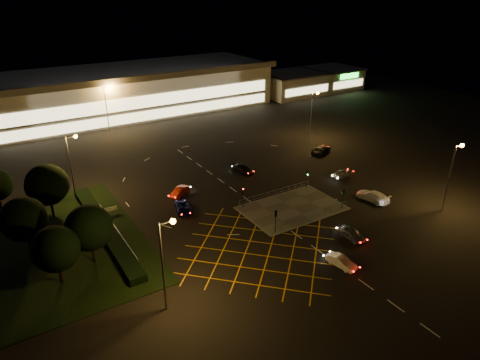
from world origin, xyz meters
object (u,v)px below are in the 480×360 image
signal_sw (276,217)px  car_left_blue (183,207)px  car_right_silver (343,174)px  car_far_dkgrey (243,169)px  car_near_silver (352,234)px  car_approach_white (373,196)px  car_circ_red (180,192)px  signal_nw (243,193)px  signal_se (343,195)px  car_queue_white (341,262)px  signal_ne (307,175)px  car_east_grey (321,149)px

signal_sw → car_left_blue: bearing=-56.2°
car_right_silver → car_far_dkgrey: bearing=44.3°
car_near_silver → car_right_silver: car_near_silver is taller
car_left_blue → car_far_dkgrey: 16.39m
car_left_blue → car_approach_white: size_ratio=0.84×
car_near_silver → car_circ_red: 26.71m
signal_nw → car_circ_red: size_ratio=0.82×
car_right_silver → car_approach_white: bearing=158.0°
signal_se → car_approach_white: size_ratio=0.60×
car_queue_white → car_approach_white: (15.85, 9.65, 0.14)m
car_approach_white → signal_nw: bearing=-32.9°
signal_ne → car_left_blue: 20.23m
car_queue_white → car_east_grey: bearing=42.3°
car_near_silver → car_approach_white: (10.45, 5.95, 0.06)m
signal_se → signal_ne: bearing=-90.0°
car_circ_red → car_near_silver: bearing=-0.4°
car_left_blue → car_circ_red: size_ratio=1.15×
signal_se → car_far_dkgrey: 19.67m
signal_sw → signal_ne: size_ratio=1.00×
car_near_silver → car_east_grey: 30.76m
signal_sw → car_queue_white: (2.05, -10.09, -1.75)m
signal_nw → signal_ne: same height
signal_se → car_circ_red: bearing=-42.7°
car_east_grey → car_approach_white: (-7.02, -19.37, 0.06)m
signal_ne → car_approach_white: (5.91, -8.42, -1.61)m
signal_sw → signal_se: size_ratio=1.00×
signal_se → car_approach_white: 6.14m
signal_nw → car_far_dkgrey: 13.03m
signal_sw → car_east_grey: signal_sw is taller
signal_sw → car_approach_white: size_ratio=0.60×
signal_nw → car_left_blue: 8.81m
signal_ne → car_east_grey: 17.02m
signal_nw → car_approach_white: signal_nw is taller
car_far_dkgrey → car_circ_red: (-12.95, -2.27, -0.00)m
signal_sw → signal_se: bearing=-180.0°
signal_nw → car_approach_white: bearing=-25.2°
signal_nw → car_right_silver: signal_nw is taller
signal_nw → car_left_blue: size_ratio=0.72×
car_queue_white → car_left_blue: bearing=105.0°
car_far_dkgrey → car_right_silver: bearing=-49.0°
car_near_silver → car_east_grey: bearing=56.0°
signal_ne → car_queue_white: signal_ne is taller
signal_ne → car_circ_red: (-18.06, 8.66, -1.74)m
signal_sw → car_queue_white: signal_sw is taller
car_far_dkgrey → car_right_silver: car_right_silver is taller
car_circ_red → car_approach_white: 29.43m
signal_ne → car_approach_white: size_ratio=0.60×
signal_se → car_left_blue: signal_se is taller
car_circ_red → car_approach_white: size_ratio=0.73×
signal_nw → car_near_silver: bearing=-62.6°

